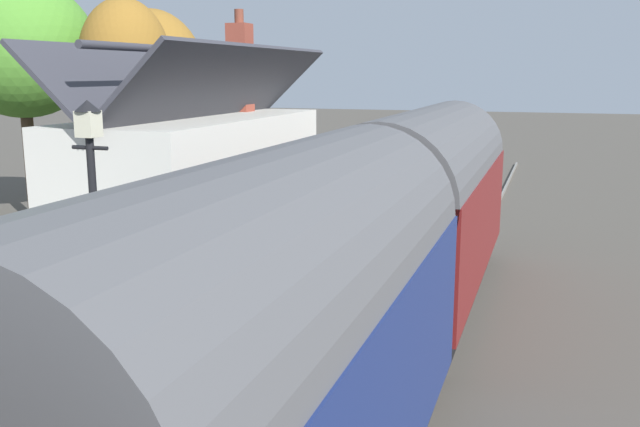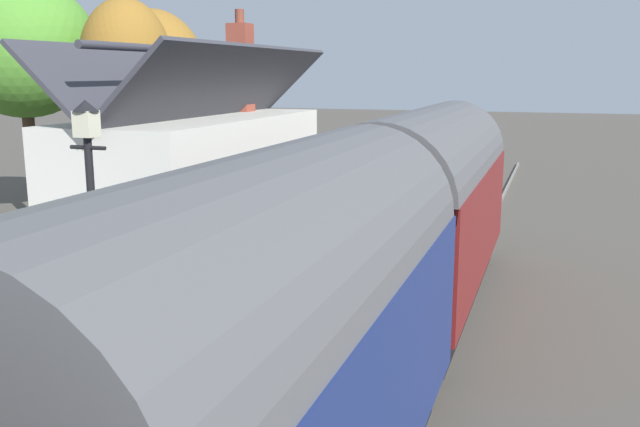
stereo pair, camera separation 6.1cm
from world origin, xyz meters
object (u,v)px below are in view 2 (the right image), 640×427
Objects in this scene: planter_corner_building at (3,360)px; lamp_post_platform at (91,197)px; train at (289,334)px; tree_far_right at (155,81)px; station_building at (200,177)px; bench_near_building at (353,188)px; tree_distant at (22,49)px; tree_far_left at (127,62)px; station_sign_board at (175,265)px; planter_edge_far at (181,325)px.

lamp_post_platform is at bearing -63.93° from planter_corner_building.
train is 3.28× the size of tree_far_right.
station_building reaches higher than train.
bench_near_building is at bearing 3.32° from lamp_post_platform.
planter_corner_building reaches higher than bench_near_building.
lamp_post_platform is at bearing -136.00° from tree_distant.
station_sign_board is at bearing -143.02° from tree_far_left.
tree_far_left is at bearing 37.03° from planter_edge_far.
station_building is at bearing -143.99° from tree_far_right.
planter_corner_building is 22.79m from tree_far_right.
station_building is at bearing 10.84° from planter_corner_building.
train is at bearing -166.43° from bench_near_building.
lamp_post_platform reaches higher than bench_near_building.
planter_edge_far is 13.29m from tree_far_left.
station_building is 8.40m from planter_corner_building.
planter_corner_building is 0.71× the size of station_sign_board.
tree_far_right reaches higher than lamp_post_platform.
station_sign_board is 0.20× the size of tree_far_right.
bench_near_building is 0.36× the size of lamp_post_platform.
station_building is 1.14× the size of tree_far_left.
planter_corner_building is at bearing 179.00° from bench_near_building.
planter_corner_building is (-8.17, -1.56, -1.15)m from station_building.
bench_near_building is 14.76m from lamp_post_platform.
planter_corner_building is 0.15× the size of tree_far_left.
bench_near_building is 0.19× the size of tree_far_left.
train is at bearing -96.21° from lamp_post_platform.
station_sign_board is (-12.35, -0.65, 0.71)m from bench_near_building.
tree_far_right is at bearing -0.66° from tree_distant.
station_building is 8.14m from lamp_post_platform.
tree_distant reaches higher than tree_far_right.
tree_distant is at bearing 49.45° from station_sign_board.
planter_edge_far is at bearing -154.63° from station_building.
planter_edge_far is at bearing -142.97° from tree_far_left.
bench_near_building is at bearing -75.51° from tree_distant.
lamp_post_platform is (0.30, 2.74, 1.35)m from train.
train is at bearing -145.64° from station_building.
train is at bearing -129.66° from planter_edge_far.
planter_edge_far is 15.81m from tree_distant.
planter_corner_building is 1.18× the size of planter_edge_far.
station_sign_board is (2.77, -0.91, 0.60)m from planter_corner_building.
tree_far_left is 3.88m from tree_distant.
planter_edge_far is 0.24× the size of lamp_post_platform.
bench_near_building reaches higher than planter_edge_far.
bench_near_building is 0.18× the size of tree_far_right.
planter_corner_building is 2.98m from station_sign_board.
tree_far_right is at bearing 32.75° from station_sign_board.
station_sign_board reaches higher than planter_corner_building.
tree_distant is (12.13, 14.17, 3.61)m from train.
station_building reaches higher than station_sign_board.
planter_corner_building is at bearing 156.02° from planter_edge_far.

